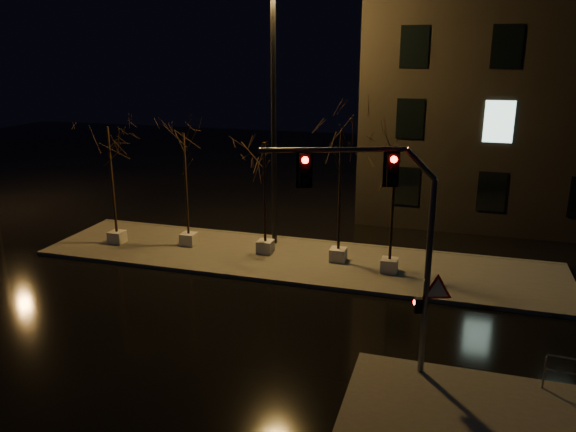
% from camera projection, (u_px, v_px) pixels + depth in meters
% --- Properties ---
extents(ground, '(90.00, 90.00, 0.00)m').
position_uv_depth(ground, '(244.00, 323.00, 18.41)').
color(ground, black).
rests_on(ground, ground).
extents(median, '(22.00, 5.00, 0.15)m').
position_uv_depth(median, '(295.00, 259.00, 23.90)').
color(median, '#494741').
rests_on(median, ground).
extents(sidewalk_corner, '(7.00, 5.00, 0.15)m').
position_uv_depth(sidewalk_corner, '(490.00, 430.00, 13.10)').
color(sidewalk_corner, '#494741').
rests_on(sidewalk_corner, ground).
extents(tree_0, '(1.80, 1.80, 5.45)m').
position_uv_depth(tree_0, '(110.00, 154.00, 24.57)').
color(tree_0, '#B9B6AD').
rests_on(tree_0, median).
extents(tree_1, '(1.80, 1.80, 5.22)m').
position_uv_depth(tree_1, '(185.00, 159.00, 24.35)').
color(tree_1, '#B9B6AD').
rests_on(tree_1, median).
extents(tree_2, '(1.80, 1.80, 4.96)m').
position_uv_depth(tree_2, '(264.00, 168.00, 23.42)').
color(tree_2, '#B9B6AD').
rests_on(tree_2, median).
extents(tree_3, '(1.80, 1.80, 5.59)m').
position_uv_depth(tree_3, '(341.00, 161.00, 22.32)').
color(tree_3, '#B9B6AD').
rests_on(tree_3, median).
extents(tree_4, '(1.80, 1.80, 5.19)m').
position_uv_depth(tree_4, '(394.00, 175.00, 21.23)').
color(tree_4, '#B9B6AD').
rests_on(tree_4, median).
extents(traffic_signal_mast, '(4.84, 1.71, 6.21)m').
position_uv_depth(traffic_signal_mast, '(392.00, 230.00, 14.20)').
color(traffic_signal_mast, slate).
rests_on(traffic_signal_mast, sidewalk_corner).
extents(streetlight_main, '(2.78, 1.12, 11.28)m').
position_uv_depth(streetlight_main, '(274.00, 98.00, 23.94)').
color(streetlight_main, black).
rests_on(streetlight_main, median).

